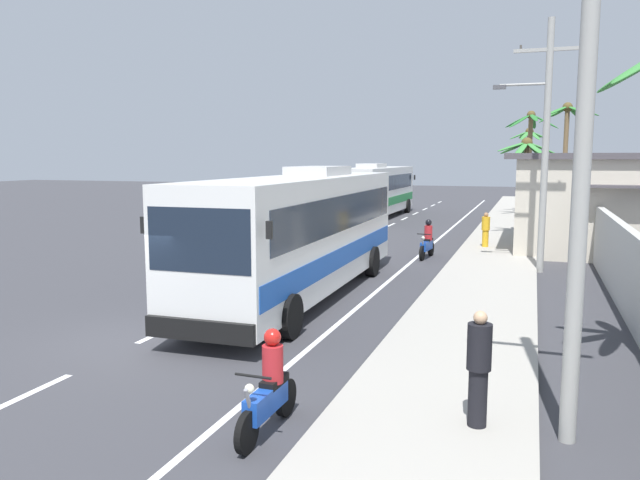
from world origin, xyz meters
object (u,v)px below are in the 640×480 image
object	(u,v)px
motorcycle_beside_bus	(427,242)
utility_pole_nearest	(585,116)
coach_bus_far_lane	(377,189)
pedestrian_midwalk	(486,229)
coach_bus_foreground	(303,229)
palm_nearest	(529,153)
motorcycle_trailing	(269,391)
utility_pole_mid	(544,139)
palm_second	(526,160)
pedestrian_near_kerb	(479,366)
palm_farthest	(530,144)
palm_fourth	(566,136)

from	to	relation	value
motorcycle_beside_bus	utility_pole_nearest	distance (m)	17.02
coach_bus_far_lane	pedestrian_midwalk	world-z (taller)	coach_bus_far_lane
coach_bus_foreground	coach_bus_far_lane	distance (m)	24.69
utility_pole_nearest	coach_bus_foreground	bearing A→B (deg)	132.34
coach_bus_far_lane	palm_nearest	size ratio (longest dim) A/B	2.00
coach_bus_far_lane	motorcycle_trailing	world-z (taller)	coach_bus_far_lane
coach_bus_foreground	utility_pole_mid	bearing A→B (deg)	43.41
coach_bus_far_lane	palm_second	size ratio (longest dim) A/B	2.43
coach_bus_foreground	motorcycle_trailing	xyz separation A→B (m)	(2.79, -8.82, -1.35)
motorcycle_beside_bus	palm_nearest	bearing A→B (deg)	80.55
pedestrian_near_kerb	utility_pole_mid	xyz separation A→B (m)	(0.92, 14.22, 3.69)
palm_second	palm_nearest	bearing A→B (deg)	90.02
coach_bus_foreground	utility_pole_mid	distance (m)	9.59
palm_second	motorcycle_trailing	bearing A→B (deg)	-97.22
pedestrian_near_kerb	palm_farthest	size ratio (longest dim) A/B	0.24
palm_fourth	palm_farthest	bearing A→B (deg)	111.83
coach_bus_foreground	utility_pole_nearest	size ratio (longest dim) A/B	1.40
utility_pole_nearest	palm_fourth	distance (m)	29.38
coach_bus_far_lane	utility_pole_mid	bearing A→B (deg)	-60.02
motorcycle_beside_bus	motorcycle_trailing	size ratio (longest dim) A/B	1.00
palm_farthest	palm_nearest	bearing A→B (deg)	91.08
utility_pole_mid	palm_fourth	bearing A→B (deg)	84.87
coach_bus_foreground	palm_second	world-z (taller)	palm_second
utility_pole_nearest	palm_farthest	size ratio (longest dim) A/B	1.23
palm_farthest	utility_pole_nearest	bearing A→B (deg)	-88.35
motorcycle_trailing	palm_fourth	bearing A→B (deg)	80.22
coach_bus_foreground	coach_bus_far_lane	xyz separation A→B (m)	(-3.76, 24.40, -0.05)
coach_bus_foreground	palm_second	distance (m)	17.42
pedestrian_midwalk	palm_nearest	xyz separation A→B (m)	(1.50, 18.48, 3.48)
pedestrian_near_kerb	palm_fourth	size ratio (longest dim) A/B	0.24
pedestrian_midwalk	palm_fourth	size ratio (longest dim) A/B	0.21
coach_bus_far_lane	utility_pole_mid	xyz separation A→B (m)	(10.43, -18.09, 2.81)
pedestrian_near_kerb	pedestrian_midwalk	distance (m)	19.24
motorcycle_beside_bus	motorcycle_trailing	bearing A→B (deg)	-88.57
coach_bus_foreground	palm_fourth	size ratio (longest dim) A/B	1.70
pedestrian_near_kerb	palm_nearest	bearing A→B (deg)	-15.35
motorcycle_trailing	palm_fourth	world-z (taller)	palm_fourth
pedestrian_midwalk	utility_pole_nearest	bearing A→B (deg)	24.28
pedestrian_midwalk	pedestrian_near_kerb	bearing A→B (deg)	20.47
palm_nearest	palm_second	size ratio (longest dim) A/B	1.22
coach_bus_foreground	motorcycle_beside_bus	size ratio (longest dim) A/B	6.28
coach_bus_far_lane	palm_farthest	bearing A→B (deg)	13.42
utility_pole_mid	utility_pole_nearest	bearing A→B (deg)	-88.61
motorcycle_trailing	palm_nearest	world-z (taller)	palm_nearest
pedestrian_near_kerb	pedestrian_midwalk	world-z (taller)	pedestrian_near_kerb
motorcycle_trailing	pedestrian_near_kerb	distance (m)	3.12
coach_bus_far_lane	utility_pole_nearest	world-z (taller)	utility_pole_nearest
coach_bus_foreground	motorcycle_trailing	distance (m)	9.35
motorcycle_beside_bus	pedestrian_near_kerb	xyz separation A→B (m)	(3.38, -16.10, 0.41)
utility_pole_nearest	palm_second	distance (m)	23.97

